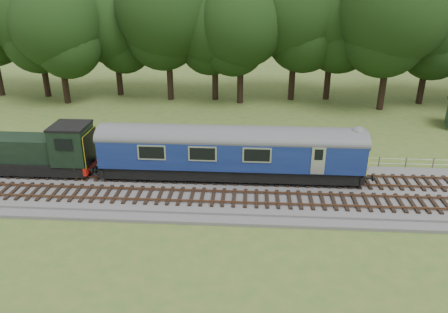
{
  "coord_description": "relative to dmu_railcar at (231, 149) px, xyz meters",
  "views": [
    {
      "loc": [
        0.25,
        -26.42,
        13.92
      ],
      "look_at": [
        -1.58,
        1.4,
        2.0
      ],
      "focal_mm": 35.0,
      "sensor_mm": 36.0,
      "label": 1
    }
  ],
  "objects": [
    {
      "name": "ground",
      "position": [
        1.11,
        -1.4,
        -2.61
      ],
      "size": [
        120.0,
        120.0,
        0.0
      ],
      "primitive_type": "plane",
      "color": "#406425",
      "rests_on": "ground"
    },
    {
      "name": "shunter_loco",
      "position": [
        -13.93,
        0.0,
        -0.63
      ],
      "size": [
        8.91,
        2.6,
        3.38
      ],
      "color": "black",
      "rests_on": "ground"
    },
    {
      "name": "track_south",
      "position": [
        1.11,
        -3.0,
        -2.19
      ],
      "size": [
        67.2,
        2.4,
        0.21
      ],
      "color": "black",
      "rests_on": "ballast"
    },
    {
      "name": "worker",
      "position": [
        -10.57,
        -1.02,
        -1.28
      ],
      "size": [
        0.82,
        0.65,
        1.96
      ],
      "primitive_type": "imported",
      "rotation": [
        0.0,
        0.0,
        0.29
      ],
      "color": "orange",
      "rests_on": "ballast"
    },
    {
      "name": "tree_line",
      "position": [
        1.11,
        20.6,
        -2.61
      ],
      "size": [
        70.0,
        8.0,
        18.0
      ],
      "primitive_type": null,
      "color": "black",
      "rests_on": "ground"
    },
    {
      "name": "ballast",
      "position": [
        1.11,
        -1.4,
        -2.43
      ],
      "size": [
        70.0,
        7.0,
        0.35
      ],
      "primitive_type": "cube",
      "color": "#4C4C4F",
      "rests_on": "ground"
    },
    {
      "name": "dmu_railcar",
      "position": [
        0.0,
        0.0,
        0.0
      ],
      "size": [
        18.05,
        2.86,
        3.88
      ],
      "color": "black",
      "rests_on": "ground"
    },
    {
      "name": "fence",
      "position": [
        1.11,
        3.1,
        -2.61
      ],
      "size": [
        64.0,
        0.12,
        1.0
      ],
      "primitive_type": null,
      "color": "#6B6054",
      "rests_on": "ground"
    },
    {
      "name": "track_north",
      "position": [
        1.11,
        -0.0,
        -2.19
      ],
      "size": [
        67.2,
        2.4,
        0.21
      ],
      "color": "black",
      "rests_on": "ballast"
    }
  ]
}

